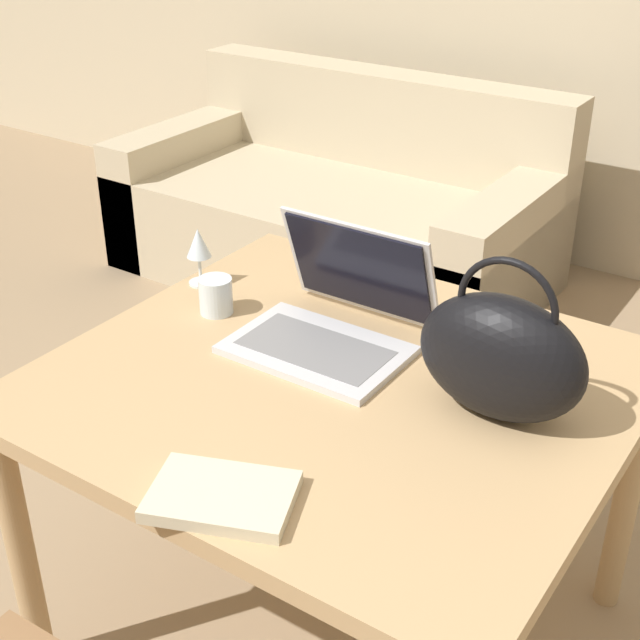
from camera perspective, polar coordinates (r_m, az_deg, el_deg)
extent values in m
cube|color=tan|center=(1.84, 1.21, -4.22)|extent=(1.15, 1.05, 0.04)
cylinder|color=tan|center=(2.09, -18.59, -13.84)|extent=(0.06, 0.06, 0.68)
cylinder|color=tan|center=(2.61, -2.80, -2.91)|extent=(0.06, 0.06, 0.68)
cylinder|color=tan|center=(2.25, 19.07, -10.39)|extent=(0.06, 0.06, 0.68)
cube|color=#C1B293|center=(3.83, 0.79, 5.67)|extent=(1.79, 0.95, 0.42)
cube|color=#C1B293|center=(4.00, 3.85, 12.82)|extent=(1.79, 0.20, 0.40)
cube|color=#C1B293|center=(4.27, -8.28, 8.80)|extent=(0.20, 0.95, 0.56)
cube|color=#C1B293|center=(3.47, 11.87, 3.76)|extent=(0.20, 0.95, 0.56)
cube|color=silver|center=(1.91, -0.22, -1.91)|extent=(0.37, 0.25, 0.02)
cube|color=gray|center=(1.90, -0.33, -1.77)|extent=(0.32, 0.16, 0.00)
cube|color=silver|center=(1.98, 2.62, 3.31)|extent=(0.37, 0.09, 0.24)
cube|color=black|center=(1.98, 2.51, 3.30)|extent=(0.34, 0.08, 0.22)
cylinder|color=silver|center=(2.07, -6.68, 1.56)|extent=(0.08, 0.08, 0.09)
cylinder|color=silver|center=(2.23, -7.62, 2.39)|extent=(0.06, 0.06, 0.01)
cylinder|color=silver|center=(2.21, -7.68, 3.26)|extent=(0.01, 0.01, 0.07)
cone|color=silver|center=(2.19, -7.80, 4.92)|extent=(0.06, 0.06, 0.07)
ellipsoid|color=black|center=(1.69, 11.52, -2.38)|extent=(0.33, 0.16, 0.25)
torus|color=black|center=(1.64, 11.87, 0.81)|extent=(0.19, 0.01, 0.19)
cube|color=beige|center=(1.52, -6.29, -11.16)|extent=(0.28, 0.24, 0.02)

